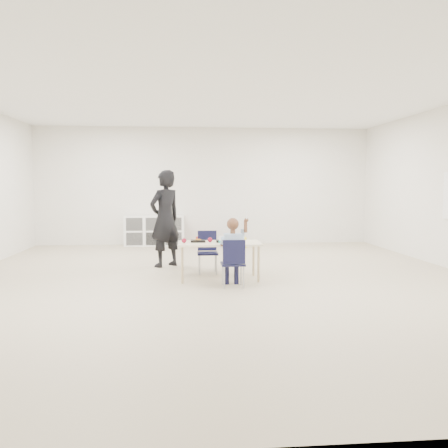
{
  "coord_description": "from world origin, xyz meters",
  "views": [
    {
      "loc": [
        -0.56,
        -6.95,
        1.44
      ],
      "look_at": [
        0.07,
        0.07,
        0.85
      ],
      "focal_mm": 38.0,
      "sensor_mm": 36.0,
      "label": 1
    }
  ],
  "objects": [
    {
      "name": "bin_yellow",
      "position": [
        0.77,
        3.9,
        0.11
      ],
      "size": [
        0.37,
        0.46,
        0.21
      ],
      "primitive_type": "cube",
      "rotation": [
        0.0,
        0.0,
        -0.08
      ],
      "color": "gold",
      "rests_on": "ground"
    },
    {
      "name": "room",
      "position": [
        0.0,
        0.0,
        1.4
      ],
      "size": [
        9.0,
        9.02,
        2.8
      ],
      "color": "#B5A88B",
      "rests_on": "ground"
    },
    {
      "name": "adult",
      "position": [
        -0.85,
        1.36,
        0.84
      ],
      "size": [
        0.73,
        0.71,
        1.69
      ],
      "primitive_type": "imported",
      "rotation": [
        0.0,
        0.0,
        3.84
      ],
      "color": "black",
      "rests_on": "ground"
    },
    {
      "name": "chair_near",
      "position": [
        0.16,
        -0.41,
        0.34
      ],
      "size": [
        0.33,
        0.31,
        0.68
      ],
      "primitive_type": null,
      "rotation": [
        0.0,
        0.0,
        -0.0
      ],
      "color": "black",
      "rests_on": "ground"
    },
    {
      "name": "milk_carton",
      "position": [
        0.03,
        0.02,
        0.62
      ],
      "size": [
        0.07,
        0.07,
        0.1
      ],
      "primitive_type": "cube",
      "rotation": [
        0.0,
        0.0,
        -0.0
      ],
      "color": "white",
      "rests_on": "table"
    },
    {
      "name": "cubby_shelf",
      "position": [
        -1.2,
        4.28,
        0.35
      ],
      "size": [
        1.4,
        0.4,
        0.7
      ],
      "primitive_type": "cube",
      "color": "white",
      "rests_on": "ground"
    },
    {
      "name": "bin_blue",
      "position": [
        0.68,
        3.94,
        0.11
      ],
      "size": [
        0.46,
        0.54,
        0.23
      ],
      "primitive_type": "cube",
      "rotation": [
        0.0,
        0.0,
        -0.22
      ],
      "color": "blue",
      "rests_on": "ground"
    },
    {
      "name": "lunch_tray_far",
      "position": [
        -0.31,
        0.19,
        0.58
      ],
      "size": [
        0.22,
        0.16,
        0.03
      ],
      "primitive_type": "cube",
      "rotation": [
        0.0,
        0.0,
        -0.0
      ],
      "color": "black",
      "rests_on": "table"
    },
    {
      "name": "lunch_tray_near",
      "position": [
        0.07,
        0.16,
        0.58
      ],
      "size": [
        0.22,
        0.16,
        0.03
      ],
      "primitive_type": "cube",
      "rotation": [
        0.0,
        0.0,
        -0.0
      ],
      "color": "black",
      "rests_on": "table"
    },
    {
      "name": "chair_far",
      "position": [
        -0.14,
        0.65,
        0.34
      ],
      "size": [
        0.33,
        0.31,
        0.68
      ],
      "primitive_type": null,
      "rotation": [
        0.0,
        0.0,
        -0.0
      ],
      "color": "black",
      "rests_on": "ground"
    },
    {
      "name": "child",
      "position": [
        0.16,
        -0.41,
        0.54
      ],
      "size": [
        0.46,
        0.46,
        1.07
      ],
      "primitive_type": null,
      "rotation": [
        0.0,
        0.0,
        -0.0
      ],
      "color": "#AFCAED",
      "rests_on": "chair_near"
    },
    {
      "name": "apple_near",
      "position": [
        -0.13,
        0.16,
        0.6
      ],
      "size": [
        0.07,
        0.07,
        0.07
      ],
      "primitive_type": "sphere",
      "color": "maroon",
      "rests_on": "table"
    },
    {
      "name": "table",
      "position": [
        0.01,
        0.12,
        0.29
      ],
      "size": [
        1.24,
        0.62,
        0.57
      ],
      "rotation": [
        0.0,
        0.0,
        -0.0
      ],
      "color": "#FAF0C8",
      "rests_on": "ground"
    },
    {
      "name": "bin_red",
      "position": [
        -0.01,
        3.98,
        0.11
      ],
      "size": [
        0.42,
        0.5,
        0.22
      ],
      "primitive_type": "cube",
      "rotation": [
        0.0,
        0.0,
        0.19
      ],
      "color": "#B41E12",
      "rests_on": "ground"
    },
    {
      "name": "apple_far",
      "position": [
        -0.53,
        0.09,
        0.6
      ],
      "size": [
        0.07,
        0.07,
        0.07
      ],
      "primitive_type": "sphere",
      "color": "maroon",
      "rests_on": "table"
    },
    {
      "name": "bread_roll",
      "position": [
        0.26,
        0.01,
        0.6
      ],
      "size": [
        0.09,
        0.09,
        0.07
      ],
      "primitive_type": "ellipsoid",
      "color": "tan",
      "rests_on": "table"
    }
  ]
}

